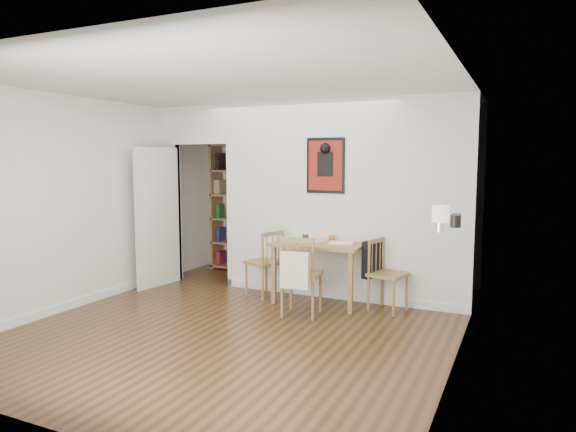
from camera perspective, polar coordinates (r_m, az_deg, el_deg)
The scene contains 15 objects.
ground at distance 5.93m, azimuth -4.34°, elevation -11.67°, with size 5.20×5.20×0.00m, color #52361A.
room_shell at distance 6.83m, azimuth 1.83°, elevation 1.84°, with size 5.20×5.20×5.20m.
dining_table at distance 6.56m, azimuth 3.59°, elevation -3.75°, with size 1.14×0.73×0.78m.
chair_left at distance 6.92m, azimuth -2.65°, elevation -5.23°, with size 0.58×0.58×0.89m.
chair_right at distance 6.35m, azimuth 10.89°, elevation -6.33°, with size 0.58×0.53×0.87m.
chair_front at distance 6.04m, azimuth 1.48°, elevation -6.57°, with size 0.54×0.59×0.95m.
bookshelf at distance 8.54m, azimuth -5.61°, elevation 0.96°, with size 0.89×0.36×2.11m.
fireplace at distance 5.34m, azimuth 17.83°, elevation -7.12°, with size 0.45×1.25×1.16m.
red_glass at distance 6.54m, azimuth 1.96°, elevation -2.48°, with size 0.08×0.08×0.10m, color maroon.
orange_fruit at distance 6.63m, azimuth 4.84°, elevation -2.43°, with size 0.09×0.09×0.09m, color #EB530C.
placemat at distance 6.70m, azimuth 2.24°, elevation -2.70°, with size 0.44×0.33×0.00m, color beige.
notebook at distance 6.47m, azimuth 5.90°, elevation -2.99°, with size 0.30×0.22×0.02m, color white.
mantel_lamp at distance 4.94m, azimuth 16.58°, elevation 0.05°, with size 0.16×0.16×0.24m.
ceramic_jar_a at distance 5.32m, azimuth 18.12°, elevation -0.55°, with size 0.10×0.10×0.12m, color black.
ceramic_jar_b at distance 5.59m, azimuth 18.22°, elevation -0.30°, with size 0.09×0.09×0.11m, color black.
Camera 1 is at (2.78, -4.92, 1.82)m, focal length 32.00 mm.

